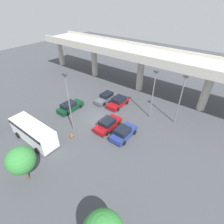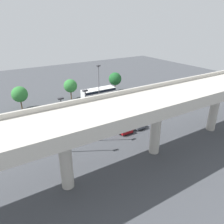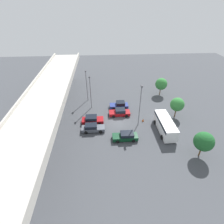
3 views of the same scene
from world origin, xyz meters
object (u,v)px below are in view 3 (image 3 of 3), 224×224
at_px(parked_car_4, 119,105).
at_px(lamp_post_mid_lot, 87,83).
at_px(parked_car_2, 92,120).
at_px(tree_front_left, 204,142).
at_px(parked_car_1, 93,128).
at_px(parked_car_3, 120,112).
at_px(shuttle_bus, 165,125).
at_px(traffic_cone, 143,120).
at_px(tree_front_far_right, 161,84).
at_px(parked_car_0, 126,136).
at_px(lamp_post_near_aisle, 90,90).
at_px(lamp_post_by_overpass, 140,103).
at_px(tree_front_centre, 177,104).

distance_m(parked_car_4, lamp_post_mid_lot, 9.70).
relative_size(parked_car_2, tree_front_left, 0.96).
bearing_deg(parked_car_4, parked_car_1, 53.14).
height_order(parked_car_3, shuttle_bus, shuttle_bus).
relative_size(parked_car_1, traffic_cone, 6.46).
bearing_deg(tree_front_far_right, parked_car_0, 145.82).
relative_size(shuttle_bus, traffic_cone, 10.83).
relative_size(lamp_post_near_aisle, lamp_post_by_overpass, 0.90).
height_order(parked_car_2, lamp_post_mid_lot, lamp_post_mid_lot).
bearing_deg(tree_front_centre, parked_car_1, 101.80).
bearing_deg(lamp_post_mid_lot, lamp_post_near_aisle, -164.69).
relative_size(parked_car_3, parked_car_4, 1.07).
distance_m(parked_car_3, lamp_post_mid_lot, 11.27).
bearing_deg(lamp_post_near_aisle, shuttle_bus, -124.46).
bearing_deg(tree_front_left, traffic_cone, 34.98).
xyz_separation_m(shuttle_bus, traffic_cone, (3.51, 3.45, -1.26)).
distance_m(parked_car_3, lamp_post_by_overpass, 6.76).
height_order(tree_front_left, traffic_cone, tree_front_left).
bearing_deg(parked_car_0, tree_front_centre, -150.68).
xyz_separation_m(parked_car_4, tree_front_left, (-16.04, -11.64, 2.35)).
bearing_deg(tree_front_centre, traffic_cone, 100.19).
distance_m(lamp_post_by_overpass, traffic_cone, 5.05).
relative_size(parked_car_4, lamp_post_mid_lot, 0.55).
relative_size(parked_car_0, parked_car_4, 1.08).
bearing_deg(parked_car_4, tree_front_left, 125.96).
height_order(lamp_post_near_aisle, lamp_post_mid_lot, lamp_post_near_aisle).
bearing_deg(traffic_cone, lamp_post_near_aisle, 59.75).
distance_m(tree_front_left, traffic_cone, 12.81).
bearing_deg(parked_car_1, shuttle_bus, -4.35).
relative_size(shuttle_bus, tree_front_centre, 1.67).
relative_size(parked_car_4, lamp_post_by_overpass, 0.49).
distance_m(parked_car_0, lamp_post_near_aisle, 14.12).
height_order(lamp_post_mid_lot, tree_front_centre, lamp_post_mid_lot).
bearing_deg(shuttle_bus, parked_car_0, -76.83).
distance_m(parked_car_1, parked_car_2, 2.81).
bearing_deg(traffic_cone, lamp_post_by_overpass, 129.41).
xyz_separation_m(parked_car_4, lamp_post_mid_lot, (4.50, 7.68, 3.85)).
xyz_separation_m(parked_car_2, lamp_post_mid_lot, (9.92, 1.39, 3.89)).
height_order(parked_car_2, tree_front_left, tree_front_left).
relative_size(lamp_post_by_overpass, traffic_cone, 12.58).
bearing_deg(tree_front_far_right, lamp_post_by_overpass, 146.73).
height_order(lamp_post_by_overpass, tree_front_left, lamp_post_by_overpass).
bearing_deg(parked_car_1, parked_car_4, 53.14).
height_order(parked_car_4, tree_front_left, tree_front_left).
xyz_separation_m(parked_car_2, parked_car_3, (2.40, -6.04, -0.01)).
bearing_deg(tree_front_far_right, traffic_cone, 148.71).
xyz_separation_m(parked_car_2, parked_car_4, (5.42, -6.29, 0.04)).
bearing_deg(tree_front_centre, lamp_post_mid_lot, 65.43).
relative_size(parked_car_1, lamp_post_mid_lot, 0.58).
bearing_deg(parked_car_0, parked_car_3, -88.57).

